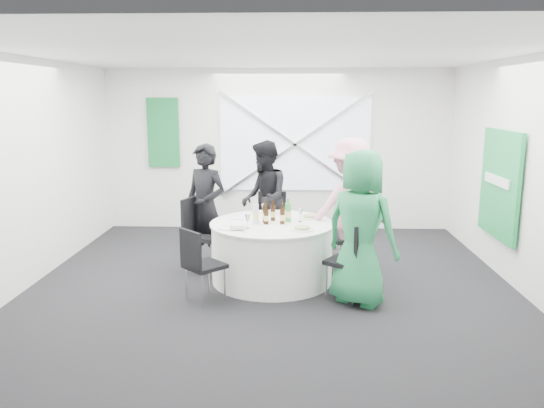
{
  "coord_description": "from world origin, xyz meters",
  "views": [
    {
      "loc": [
        0.23,
        -6.28,
        2.31
      ],
      "look_at": [
        0.0,
        0.2,
        1.0
      ],
      "focal_mm": 35.0,
      "sensor_mm": 36.0,
      "label": 1
    }
  ],
  "objects_px": {
    "chair_back_right": "(352,230)",
    "person_man_back": "(264,199)",
    "chair_back_left": "(199,228)",
    "banquet_table": "(272,252)",
    "green_water_bottle": "(288,213)",
    "chair_front_left": "(199,260)",
    "person_woman_pink": "(351,207)",
    "person_man_back_left": "(206,207)",
    "person_woman_green": "(361,228)",
    "chair_front_right": "(354,255)",
    "clear_water_bottle": "(256,214)",
    "chair_back": "(272,219)"
  },
  "relations": [
    {
      "from": "chair_back_right",
      "to": "person_man_back",
      "type": "height_order",
      "value": "person_man_back"
    },
    {
      "from": "chair_back_left",
      "to": "chair_back_right",
      "type": "height_order",
      "value": "chair_back_left"
    },
    {
      "from": "banquet_table",
      "to": "green_water_bottle",
      "type": "height_order",
      "value": "green_water_bottle"
    },
    {
      "from": "banquet_table",
      "to": "chair_front_left",
      "type": "relative_size",
      "value": 1.8
    },
    {
      "from": "chair_back_right",
      "to": "person_woman_pink",
      "type": "bearing_deg",
      "value": -45.53
    },
    {
      "from": "person_woman_pink",
      "to": "green_water_bottle",
      "type": "bearing_deg",
      "value": 0.22
    },
    {
      "from": "person_man_back_left",
      "to": "person_woman_green",
      "type": "bearing_deg",
      "value": -4.36
    },
    {
      "from": "person_woman_pink",
      "to": "banquet_table",
      "type": "bearing_deg",
      "value": 0.0
    },
    {
      "from": "chair_back_left",
      "to": "chair_back_right",
      "type": "xyz_separation_m",
      "value": [
        2.04,
        0.06,
        -0.02
      ]
    },
    {
      "from": "chair_front_right",
      "to": "chair_back_left",
      "type": "bearing_deg",
      "value": -82.88
    },
    {
      "from": "chair_front_right",
      "to": "clear_water_bottle",
      "type": "bearing_deg",
      "value": -82.86
    },
    {
      "from": "chair_back_left",
      "to": "person_man_back",
      "type": "relative_size",
      "value": 0.59
    },
    {
      "from": "chair_back_right",
      "to": "person_man_back",
      "type": "relative_size",
      "value": 0.57
    },
    {
      "from": "banquet_table",
      "to": "chair_back",
      "type": "relative_size",
      "value": 1.64
    },
    {
      "from": "chair_front_right",
      "to": "green_water_bottle",
      "type": "relative_size",
      "value": 3.1
    },
    {
      "from": "person_woman_green",
      "to": "person_man_back",
      "type": "bearing_deg",
      "value": -22.17
    },
    {
      "from": "person_man_back",
      "to": "chair_back",
      "type": "bearing_deg",
      "value": 51.89
    },
    {
      "from": "person_man_back",
      "to": "chair_front_left",
      "type": "bearing_deg",
      "value": -26.66
    },
    {
      "from": "chair_front_right",
      "to": "person_woman_green",
      "type": "bearing_deg",
      "value": 79.65
    },
    {
      "from": "chair_back_left",
      "to": "person_man_back_left",
      "type": "bearing_deg",
      "value": -12.21
    },
    {
      "from": "banquet_table",
      "to": "chair_front_right",
      "type": "distance_m",
      "value": 1.18
    },
    {
      "from": "person_woman_green",
      "to": "chair_front_left",
      "type": "bearing_deg",
      "value": 37.34
    },
    {
      "from": "person_woman_pink",
      "to": "chair_back_left",
      "type": "bearing_deg",
      "value": -18.54
    },
    {
      "from": "chair_back",
      "to": "green_water_bottle",
      "type": "bearing_deg",
      "value": -78.3
    },
    {
      "from": "person_man_back_left",
      "to": "green_water_bottle",
      "type": "height_order",
      "value": "person_man_back_left"
    },
    {
      "from": "person_woman_green",
      "to": "clear_water_bottle",
      "type": "bearing_deg",
      "value": 6.81
    },
    {
      "from": "banquet_table",
      "to": "chair_front_left",
      "type": "height_order",
      "value": "chair_front_left"
    },
    {
      "from": "person_woman_pink",
      "to": "clear_water_bottle",
      "type": "xyz_separation_m",
      "value": [
        -1.22,
        -0.39,
        -0.02
      ]
    },
    {
      "from": "chair_back_right",
      "to": "clear_water_bottle",
      "type": "distance_m",
      "value": 1.38
    },
    {
      "from": "chair_front_left",
      "to": "clear_water_bottle",
      "type": "bearing_deg",
      "value": -83.78
    },
    {
      "from": "person_man_back",
      "to": "person_woman_green",
      "type": "relative_size",
      "value": 0.97
    },
    {
      "from": "chair_front_right",
      "to": "chair_front_left",
      "type": "relative_size",
      "value": 1.07
    },
    {
      "from": "chair_back_left",
      "to": "person_man_back_left",
      "type": "relative_size",
      "value": 0.59
    },
    {
      "from": "banquet_table",
      "to": "person_woman_green",
      "type": "xyz_separation_m",
      "value": [
        1.02,
        -0.72,
        0.5
      ]
    },
    {
      "from": "chair_back_left",
      "to": "person_woman_pink",
      "type": "distance_m",
      "value": 2.03
    },
    {
      "from": "person_woman_green",
      "to": "chair_back_right",
      "type": "bearing_deg",
      "value": -56.8
    },
    {
      "from": "chair_back_right",
      "to": "person_woman_pink",
      "type": "height_order",
      "value": "person_woman_pink"
    },
    {
      "from": "chair_back_right",
      "to": "person_man_back_left",
      "type": "xyz_separation_m",
      "value": [
        -1.97,
        0.06,
        0.29
      ]
    },
    {
      "from": "person_man_back",
      "to": "person_woman_pink",
      "type": "xyz_separation_m",
      "value": [
        1.17,
        -0.78,
        0.05
      ]
    },
    {
      "from": "person_man_back",
      "to": "person_woman_green",
      "type": "height_order",
      "value": "person_woman_green"
    },
    {
      "from": "chair_back",
      "to": "chair_front_right",
      "type": "height_order",
      "value": "chair_back"
    },
    {
      "from": "person_man_back_left",
      "to": "green_water_bottle",
      "type": "bearing_deg",
      "value": 7.15
    },
    {
      "from": "person_woman_green",
      "to": "green_water_bottle",
      "type": "xyz_separation_m",
      "value": [
        -0.81,
        0.78,
        -0.0
      ]
    },
    {
      "from": "chair_front_right",
      "to": "person_woman_pink",
      "type": "relative_size",
      "value": 0.52
    },
    {
      "from": "chair_front_right",
      "to": "person_woman_green",
      "type": "distance_m",
      "value": 0.34
    },
    {
      "from": "banquet_table",
      "to": "chair_back_left",
      "type": "distance_m",
      "value": 1.07
    },
    {
      "from": "banquet_table",
      "to": "chair_back",
      "type": "bearing_deg",
      "value": 91.99
    },
    {
      "from": "chair_back_left",
      "to": "chair_front_left",
      "type": "height_order",
      "value": "chair_back_left"
    },
    {
      "from": "chair_back_left",
      "to": "person_woman_pink",
      "type": "height_order",
      "value": "person_woman_pink"
    },
    {
      "from": "chair_back",
      "to": "clear_water_bottle",
      "type": "height_order",
      "value": "clear_water_bottle"
    }
  ]
}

